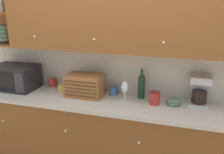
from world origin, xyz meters
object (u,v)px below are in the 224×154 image
Objects in this scene: storage_canister at (155,98)px; mug_patterned_third at (52,82)px; bread_box at (85,85)px; microwave at (15,77)px; coffee_maker at (200,89)px; wine_glass at (125,88)px; mug at (62,89)px; wine_bottle at (141,85)px; mug_blue_second at (114,91)px; bowl_stack_on_counter at (173,102)px.

mug_patterned_third is at bearing 171.62° from storage_canister.
bread_box is (0.53, -0.19, 0.08)m from mug_patterned_third.
coffee_maker is at bearing 3.99° from microwave.
microwave is 1.30× the size of bread_box.
mug_patterned_third is 0.25× the size of bread_box.
wine_glass is at bearing -168.29° from coffee_maker.
mug_patterned_third is 0.32× the size of coffee_maker.
mug is 0.29× the size of wine_bottle.
coffee_maker is (1.78, -0.05, 0.11)m from mug_patterned_third.
microwave is at bearing -179.83° from storage_canister.
storage_canister is (0.33, 0.01, -0.09)m from wine_glass.
bread_box is 1.82× the size of wine_glass.
microwave is at bearing -153.39° from mug_patterned_third.
wine_bottle is 0.62m from coffee_maker.
storage_canister is (0.49, -0.14, 0.02)m from mug_blue_second.
wine_bottle is 2.49× the size of storage_canister.
storage_canister is (1.33, -0.20, 0.02)m from mug_patterned_third.
mug is 0.30× the size of coffee_maker.
wine_glass is 0.54m from bowl_stack_on_counter.
wine_glass is at bearing -173.92° from bowl_stack_on_counter.
bread_box reaches higher than mug_patterned_third.
bread_box is at bearing -177.81° from bowl_stack_on_counter.
microwave is 1.57m from wine_bottle.
mug_patterned_third is 0.29m from mug.
bread_box is 3.05× the size of storage_canister.
mug is 0.72× the size of storage_canister.
wine_glass is 0.71× the size of coffee_maker.
coffee_maker is at bearing 1.28° from wine_bottle.
storage_canister is at bearing -38.29° from wine_bottle.
bread_box is 4.00× the size of mug_blue_second.
mug is 0.95m from wine_bottle.
microwave is 3.96× the size of storage_canister.
coffee_maker reaches higher than mug_patterned_third.
mug_blue_second is (0.61, 0.12, -0.00)m from mug.
mug_patterned_third is 0.31× the size of wine_bottle.
wine_bottle is (0.33, -0.01, 0.10)m from mug_blue_second.
microwave is 1.41m from wine_glass.
microwave is at bearing -173.33° from mug_blue_second.
bowl_stack_on_counter is (0.52, 0.06, -0.12)m from wine_glass.
wine_bottle is at bearing 7.03° from mug.
mug is 1.30m from bowl_stack_on_counter.
coffee_maker is at bearing 0.44° from mug_blue_second.
mug_blue_second is 0.45× the size of wine_glass.
storage_canister is 0.42× the size of coffee_maker.
bread_box is at bearing -2.63° from mug.
mug is at bearing 177.71° from wine_glass.
microwave is 5.19× the size of mug_blue_second.
bread_box is at bearing -173.47° from coffee_maker.
storage_canister is at bearing 0.17° from microwave.
microwave is 1.93m from bowl_stack_on_counter.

